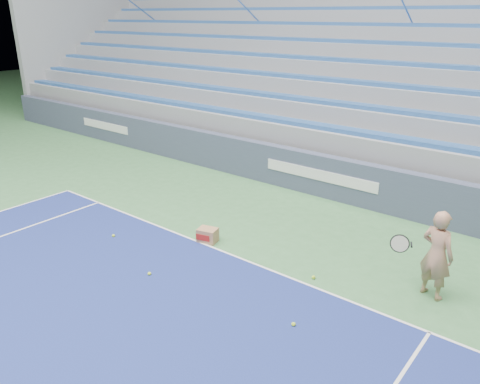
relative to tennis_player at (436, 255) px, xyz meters
The scene contains 8 objects.
sponsor_barrier 4.81m from the tennis_player, 141.78° to the left, with size 30.00×0.32×1.10m.
bleachers 9.61m from the tennis_player, 113.51° to the left, with size 31.00×9.15×7.30m.
tennis_player is the anchor object (origin of this frame).
ball_box 4.43m from the tennis_player, 168.51° to the right, with size 0.46×0.39×0.29m.
tennis_ball_0 2.65m from the tennis_player, 121.98° to the right, with size 0.07×0.07×0.07m, color #C1E62F.
tennis_ball_1 4.98m from the tennis_player, 148.84° to the right, with size 0.07×0.07×0.07m, color #C1E62F.
tennis_ball_2 2.10m from the tennis_player, 156.75° to the right, with size 0.07×0.07×0.07m, color #C1E62F.
tennis_ball_3 6.37m from the tennis_player, 161.71° to the right, with size 0.07×0.07×0.07m, color #C1E62F.
Camera 1 is at (5.51, 5.60, 4.47)m, focal length 35.00 mm.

